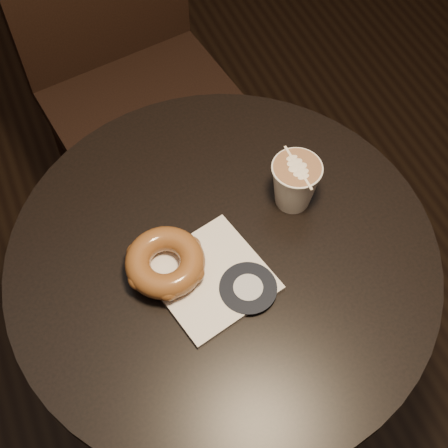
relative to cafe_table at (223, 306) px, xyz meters
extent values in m
plane|color=black|center=(0.00, 0.00, -0.55)|extent=(4.50, 4.50, 0.00)
cylinder|color=black|center=(0.00, 0.00, 0.18)|extent=(0.70, 0.70, 0.03)
cylinder|color=black|center=(0.00, 0.00, -0.18)|extent=(0.07, 0.07, 0.70)
cylinder|color=black|center=(0.00, 0.00, -0.54)|extent=(0.44, 0.44, 0.02)
cube|color=black|center=(0.05, 0.57, -0.06)|extent=(0.49, 0.49, 0.04)
cylinder|color=black|center=(-0.11, 0.36, -0.30)|extent=(0.04, 0.04, 0.49)
cylinder|color=black|center=(0.25, 0.41, -0.30)|extent=(0.04, 0.04, 0.49)
cylinder|color=black|center=(-0.16, 0.73, -0.30)|extent=(0.04, 0.04, 0.49)
cylinder|color=black|center=(0.21, 0.78, -0.30)|extent=(0.04, 0.04, 0.49)
cube|color=white|center=(-0.04, -0.04, 0.20)|extent=(0.20, 0.20, 0.01)
torus|color=brown|center=(-0.09, 0.01, 0.23)|extent=(0.12, 0.12, 0.04)
camera|label=1|loc=(-0.19, -0.46, 1.07)|focal=50.00mm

